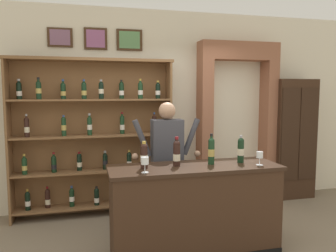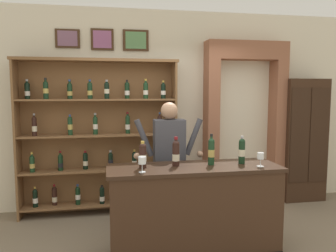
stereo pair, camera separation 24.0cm
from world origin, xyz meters
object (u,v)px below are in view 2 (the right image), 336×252
shopkeeper (169,153)px  tasting_bottle_super_tuscan (242,150)px  tasting_bottle_riserva (211,151)px  wine_glass_spare (142,161)px  tasting_counter (194,210)px  tasting_bottle_chianti (176,153)px  wine_glass_left (261,157)px  wine_shelf (99,133)px  tasting_bottle_rosso (143,155)px  side_cabinet (302,140)px

shopkeeper → tasting_bottle_super_tuscan: 0.93m
tasting_bottle_riserva → wine_glass_spare: bearing=-165.2°
tasting_counter → tasting_bottle_chianti: size_ratio=5.90×
tasting_bottle_chianti → tasting_bottle_super_tuscan: (0.75, -0.02, 0.00)m
tasting_bottle_chianti → wine_glass_left: bearing=-12.6°
wine_shelf → tasting_bottle_super_tuscan: size_ratio=7.38×
tasting_bottle_rosso → tasting_bottle_riserva: size_ratio=0.83×
shopkeeper → wine_glass_left: bearing=-41.2°
tasting_bottle_chianti → tasting_bottle_super_tuscan: size_ratio=1.02×
tasting_bottle_rosso → tasting_bottle_super_tuscan: 1.12m
tasting_bottle_chianti → wine_glass_spare: 0.45m
shopkeeper → wine_glass_spare: bearing=-118.3°
tasting_bottle_riserva → wine_glass_left: size_ratio=2.27×
tasting_counter → tasting_bottle_super_tuscan: bearing=3.7°
tasting_bottle_rosso → wine_glass_left: bearing=-7.3°
shopkeeper → tasting_bottle_rosso: (-0.39, -0.59, 0.10)m
tasting_bottle_riserva → shopkeeper: bearing=122.4°
shopkeeper → tasting_bottle_rosso: size_ratio=5.78×
tasting_bottle_riserva → wine_shelf: bearing=130.6°
tasting_bottle_rosso → tasting_bottle_riserva: tasting_bottle_riserva is taller
tasting_counter → tasting_bottle_riserva: 0.68m
wine_glass_left → tasting_bottle_super_tuscan: bearing=127.5°
side_cabinet → shopkeeper: side_cabinet is taller
wine_glass_spare → wine_glass_left: bearing=1.3°
tasting_bottle_rosso → wine_shelf: bearing=108.3°
wine_shelf → tasting_bottle_rosso: wine_shelf is taller
tasting_counter → tasting_bottle_rosso: tasting_bottle_rosso is taller
tasting_counter → wine_glass_spare: (-0.58, -0.17, 0.60)m
wine_shelf → tasting_bottle_chianti: (0.85, -1.43, -0.06)m
tasting_bottle_riserva → wine_glass_left: bearing=-19.8°
tasting_bottle_super_tuscan → wine_glass_spare: (-1.14, -0.21, -0.04)m
tasting_counter → tasting_bottle_rosso: size_ratio=6.55×
side_cabinet → shopkeeper: (-2.40, -0.91, 0.02)m
tasting_bottle_riserva → tasting_bottle_chianti: bearing=177.1°
tasting_bottle_super_tuscan → wine_glass_left: bearing=-52.5°
tasting_counter → tasting_bottle_rosso: (-0.56, 0.02, 0.63)m
tasting_bottle_rosso → wine_glass_spare: (-0.03, -0.19, -0.03)m
shopkeeper → tasting_bottle_chianti: size_ratio=5.20×
tasting_bottle_super_tuscan → wine_glass_left: size_ratio=2.05×
side_cabinet → shopkeeper: 2.56m
tasting_bottle_chianti → wine_glass_left: 0.91m
tasting_counter → tasting_bottle_chianti: (-0.19, 0.05, 0.64)m
wine_shelf → wine_glass_spare: 1.72m
shopkeeper → tasting_bottle_chianti: 0.57m
tasting_counter → wine_glass_left: (0.70, -0.14, 0.60)m
side_cabinet → tasting_bottle_chianti: bearing=-148.9°
tasting_bottle_rosso → wine_glass_spare: size_ratio=1.81×
tasting_counter → wine_shelf: bearing=125.1°
tasting_counter → tasting_bottle_riserva: size_ratio=5.47×
tasting_bottle_super_tuscan → wine_glass_left: (0.14, -0.18, -0.04)m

